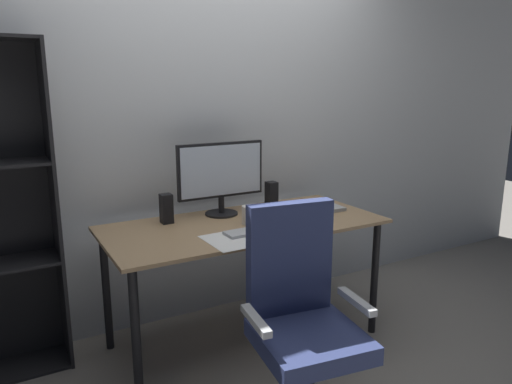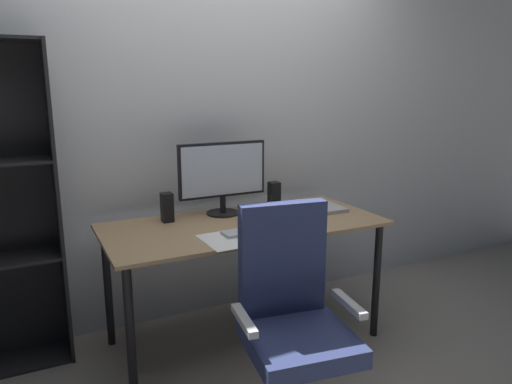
# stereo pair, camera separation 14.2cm
# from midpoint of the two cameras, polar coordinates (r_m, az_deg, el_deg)

# --- Properties ---
(ground_plane) EXTENTS (12.00, 12.00, 0.00)m
(ground_plane) POSITION_cam_midpoint_polar(r_m,az_deg,el_deg) (3.04, 0.06, -17.20)
(ground_plane) COLOR gray
(back_wall) EXTENTS (6.40, 0.10, 2.60)m
(back_wall) POSITION_cam_midpoint_polar(r_m,az_deg,el_deg) (3.13, -4.39, 8.74)
(back_wall) COLOR silver
(back_wall) RESTS_ON ground
(desk) EXTENTS (1.59, 0.74, 0.74)m
(desk) POSITION_cam_midpoint_polar(r_m,az_deg,el_deg) (2.77, 0.06, -5.31)
(desk) COLOR tan
(desk) RESTS_ON ground
(monitor) EXTENTS (0.55, 0.20, 0.44)m
(monitor) POSITION_cam_midpoint_polar(r_m,az_deg,el_deg) (2.87, -2.62, 2.22)
(monitor) COLOR black
(monitor) RESTS_ON desk
(keyboard) EXTENTS (0.29, 0.12, 0.02)m
(keyboard) POSITION_cam_midpoint_polar(r_m,az_deg,el_deg) (2.56, 0.74, -4.73)
(keyboard) COLOR #B7BABC
(keyboard) RESTS_ON desk
(mouse) EXTENTS (0.08, 0.11, 0.03)m
(mouse) POSITION_cam_midpoint_polar(r_m,az_deg,el_deg) (2.68, 5.38, -3.78)
(mouse) COLOR black
(mouse) RESTS_ON desk
(coffee_mug) EXTENTS (0.10, 0.09, 0.11)m
(coffee_mug) POSITION_cam_midpoint_polar(r_m,az_deg,el_deg) (2.71, 0.67, -2.76)
(coffee_mug) COLOR white
(coffee_mug) RESTS_ON desk
(laptop) EXTENTS (0.33, 0.24, 0.02)m
(laptop) POSITION_cam_midpoint_polar(r_m,az_deg,el_deg) (3.03, 8.72, -2.04)
(laptop) COLOR #B7BABC
(laptop) RESTS_ON desk
(speaker_left) EXTENTS (0.06, 0.07, 0.17)m
(speaker_left) POSITION_cam_midpoint_polar(r_m,az_deg,el_deg) (2.78, -9.17, -1.84)
(speaker_left) COLOR black
(speaker_left) RESTS_ON desk
(speaker_right) EXTENTS (0.06, 0.07, 0.17)m
(speaker_right) POSITION_cam_midpoint_polar(r_m,az_deg,el_deg) (3.05, 3.52, -0.37)
(speaker_right) COLOR black
(speaker_right) RESTS_ON desk
(paper_sheet) EXTENTS (0.22, 0.30, 0.00)m
(paper_sheet) POSITION_cam_midpoint_polar(r_m,az_deg,el_deg) (2.44, -2.11, -5.81)
(paper_sheet) COLOR white
(paper_sheet) RESTS_ON desk
(office_chair) EXTENTS (0.55, 0.54, 1.01)m
(office_chair) POSITION_cam_midpoint_polar(r_m,az_deg,el_deg) (2.19, 6.37, -16.28)
(office_chair) COLOR #B7BABC
(office_chair) RESTS_ON ground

